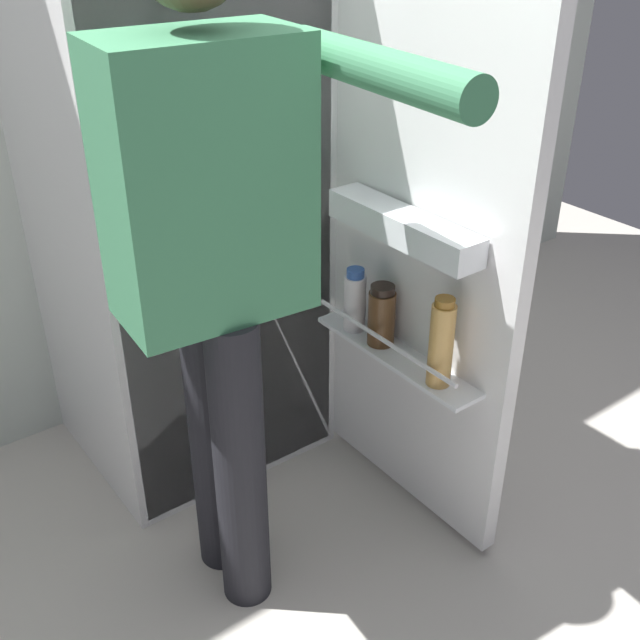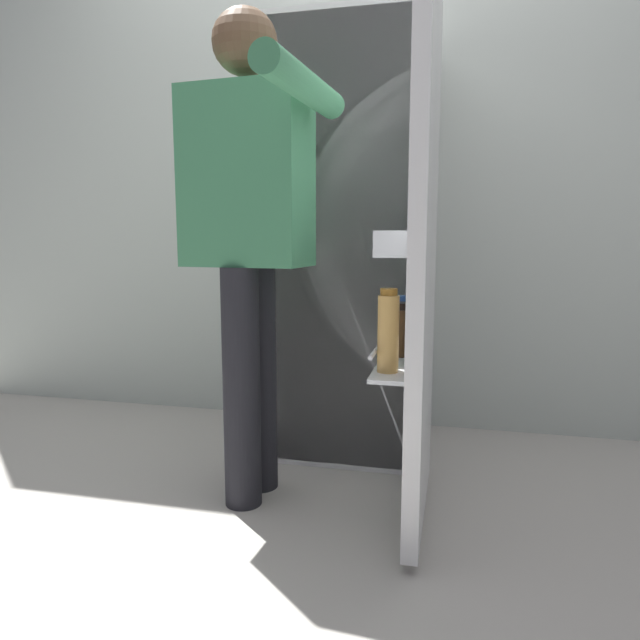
{
  "view_description": "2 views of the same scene",
  "coord_description": "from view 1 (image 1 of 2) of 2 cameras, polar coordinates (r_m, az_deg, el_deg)",
  "views": [
    {
      "loc": [
        -0.88,
        -1.3,
        1.57
      ],
      "look_at": [
        0.06,
        -0.04,
        0.66
      ],
      "focal_mm": 43.46,
      "sensor_mm": 36.0,
      "label": 1
    },
    {
      "loc": [
        0.45,
        -1.78,
        0.88
      ],
      "look_at": [
        0.05,
        -0.08,
        0.62
      ],
      "focal_mm": 32.17,
      "sensor_mm": 36.0,
      "label": 2
    }
  ],
  "objects": [
    {
      "name": "ground_plane",
      "position": [
        2.22,
        -1.98,
        -15.15
      ],
      "size": [
        5.26,
        5.26,
        0.0
      ],
      "primitive_type": "plane",
      "color": "#B7B2A8"
    },
    {
      "name": "person",
      "position": [
        1.58,
        -7.71,
        5.63
      ],
      "size": [
        0.51,
        0.71,
        1.56
      ],
      "color": "black",
      "rests_on": "ground_plane"
    },
    {
      "name": "refrigerator",
      "position": [
        2.15,
        -9.62,
        9.31
      ],
      "size": [
        0.71,
        1.24,
        1.66
      ],
      "color": "white",
      "rests_on": "ground_plane"
    }
  ]
}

